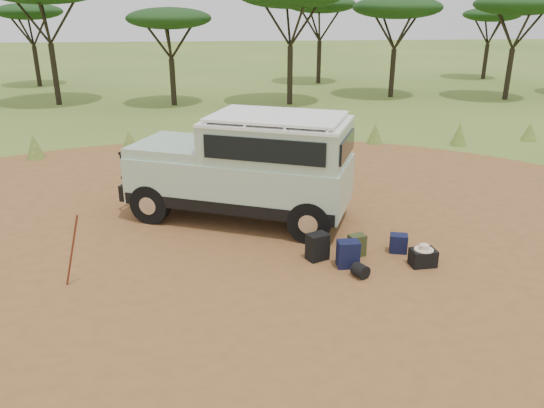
{
  "coord_description": "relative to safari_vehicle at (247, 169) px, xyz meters",
  "views": [
    {
      "loc": [
        0.09,
        -9.79,
        4.88
      ],
      "look_at": [
        1.2,
        0.45,
        1.0
      ],
      "focal_mm": 35.0,
      "sensor_mm": 36.0,
      "label": 1
    }
  ],
  "objects": [
    {
      "name": "walking_staff",
      "position": [
        -3.36,
        -3.01,
        -0.52
      ],
      "size": [
        0.44,
        0.2,
        1.45
      ],
      "primitive_type": "cylinder",
      "rotation": [
        0.29,
        0.0,
        1.21
      ],
      "color": "maroon",
      "rests_on": "ground"
    },
    {
      "name": "backpack_olive",
      "position": [
        2.11,
        -2.3,
        -1.01
      ],
      "size": [
        0.39,
        0.33,
        0.46
      ],
      "primitive_type": "cube",
      "rotation": [
        0.0,
        0.0,
        0.31
      ],
      "color": "#303C1C",
      "rests_on": "ground"
    },
    {
      "name": "acacia_treeline",
      "position": [
        -0.03,
        17.63,
        3.63
      ],
      "size": [
        46.7,
        13.2,
        6.26
      ],
      "color": "black",
      "rests_on": "ground"
    },
    {
      "name": "dirt_clearing",
      "position": [
        -0.79,
        -2.18,
        -1.24
      ],
      "size": [
        23.0,
        23.0,
        0.01
      ],
      "primitive_type": "cylinder",
      "color": "#955830",
      "rests_on": "ground"
    },
    {
      "name": "grass_fringe",
      "position": [
        -0.67,
        6.49,
        -0.84
      ],
      "size": [
        36.6,
        1.6,
        0.9
      ],
      "color": "#4F6F27",
      "rests_on": "ground"
    },
    {
      "name": "ground",
      "position": [
        -0.79,
        -2.18,
        -1.24
      ],
      "size": [
        140.0,
        140.0,
        0.0
      ],
      "primitive_type": "plane",
      "color": "#4F6F27",
      "rests_on": "ground"
    },
    {
      "name": "safari_hat",
      "position": [
        3.3,
        -2.88,
        -0.86
      ],
      "size": [
        0.38,
        0.38,
        0.11
      ],
      "color": "beige",
      "rests_on": "hard_case"
    },
    {
      "name": "backpack_navy",
      "position": [
        1.8,
        -2.77,
        -0.97
      ],
      "size": [
        0.42,
        0.3,
        0.55
      ],
      "primitive_type": "cube",
      "rotation": [
        0.0,
        0.0,
        0.0
      ],
      "color": "#111336",
      "rests_on": "ground"
    },
    {
      "name": "hard_case",
      "position": [
        3.3,
        -2.88,
        -1.07
      ],
      "size": [
        0.51,
        0.38,
        0.35
      ],
      "primitive_type": "cube",
      "rotation": [
        0.0,
        0.0,
        0.07
      ],
      "color": "black",
      "rests_on": "ground"
    },
    {
      "name": "backpack_black",
      "position": [
        1.27,
        -2.38,
        -0.96
      ],
      "size": [
        0.5,
        0.44,
        0.56
      ],
      "primitive_type": "cube",
      "rotation": [
        0.0,
        0.0,
        0.4
      ],
      "color": "black",
      "rests_on": "ground"
    },
    {
      "name": "duffel_navy",
      "position": [
        3.02,
        -2.23,
        -1.05
      ],
      "size": [
        0.41,
        0.35,
        0.4
      ],
      "primitive_type": "cube",
      "rotation": [
        0.0,
        0.0,
        -0.28
      ],
      "color": "#111336",
      "rests_on": "ground"
    },
    {
      "name": "stuff_sack",
      "position": [
        1.94,
        -3.22,
        -1.11
      ],
      "size": [
        0.37,
        0.37,
        0.27
      ],
      "primitive_type": "cylinder",
      "rotation": [
        1.57,
        0.0,
        0.5
      ],
      "color": "black",
      "rests_on": "ground"
    },
    {
      "name": "safari_vehicle",
      "position": [
        0.0,
        0.0,
        0.0
      ],
      "size": [
        5.64,
        3.97,
        2.58
      ],
      "rotation": [
        0.0,
        0.0,
        -0.4
      ],
      "color": "#A1BDA1",
      "rests_on": "ground"
    }
  ]
}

